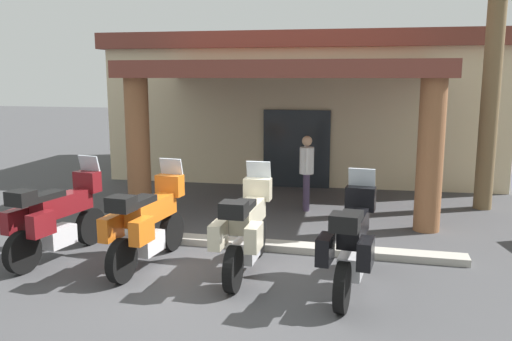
{
  "coord_description": "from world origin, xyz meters",
  "views": [
    {
      "loc": [
        2.22,
        -7.33,
        2.96
      ],
      "look_at": [
        -0.09,
        2.32,
        1.2
      ],
      "focal_mm": 36.97,
      "sensor_mm": 36.0,
      "label": 1
    }
  ],
  "objects_px": {
    "motorcycle_orange": "(147,223)",
    "pedestrian": "(307,167)",
    "motorcycle_maroon": "(57,217)",
    "motel_building": "(307,103)",
    "motorcycle_cream": "(246,229)",
    "palm_tree_near_portico": "(496,19)",
    "motorcycle_black": "(352,242)"
  },
  "relations": [
    {
      "from": "motorcycle_orange",
      "to": "pedestrian",
      "type": "distance_m",
      "value": 4.57
    },
    {
      "from": "motorcycle_maroon",
      "to": "pedestrian",
      "type": "height_order",
      "value": "pedestrian"
    },
    {
      "from": "motel_building",
      "to": "motorcycle_maroon",
      "type": "distance_m",
      "value": 9.85
    },
    {
      "from": "motorcycle_maroon",
      "to": "motorcycle_cream",
      "type": "height_order",
      "value": "same"
    },
    {
      "from": "motorcycle_orange",
      "to": "motel_building",
      "type": "bearing_deg",
      "value": -2.2
    },
    {
      "from": "motel_building",
      "to": "motorcycle_cream",
      "type": "height_order",
      "value": "motel_building"
    },
    {
      "from": "motorcycle_maroon",
      "to": "palm_tree_near_portico",
      "type": "xyz_separation_m",
      "value": [
        7.45,
        5.24,
        3.5
      ]
    },
    {
      "from": "motel_building",
      "to": "pedestrian",
      "type": "relative_size",
      "value": 6.89
    },
    {
      "from": "motorcycle_maroon",
      "to": "motorcycle_black",
      "type": "bearing_deg",
      "value": -83.62
    },
    {
      "from": "motel_building",
      "to": "motorcycle_black",
      "type": "bearing_deg",
      "value": -80.82
    },
    {
      "from": "motorcycle_black",
      "to": "pedestrian",
      "type": "relative_size",
      "value": 1.31
    },
    {
      "from": "motorcycle_black",
      "to": "motel_building",
      "type": "bearing_deg",
      "value": 16.94
    },
    {
      "from": "motel_building",
      "to": "pedestrian",
      "type": "bearing_deg",
      "value": -84.47
    },
    {
      "from": "motorcycle_maroon",
      "to": "motorcycle_orange",
      "type": "distance_m",
      "value": 1.6
    },
    {
      "from": "motorcycle_black",
      "to": "motorcycle_cream",
      "type": "bearing_deg",
      "value": 84.53
    },
    {
      "from": "motorcycle_maroon",
      "to": "palm_tree_near_portico",
      "type": "bearing_deg",
      "value": -45.76
    },
    {
      "from": "motel_building",
      "to": "pedestrian",
      "type": "xyz_separation_m",
      "value": [
        0.75,
        -5.19,
        -1.17
      ]
    },
    {
      "from": "motorcycle_cream",
      "to": "palm_tree_near_portico",
      "type": "bearing_deg",
      "value": -39.87
    },
    {
      "from": "motorcycle_maroon",
      "to": "motel_building",
      "type": "bearing_deg",
      "value": -7.56
    },
    {
      "from": "motorcycle_orange",
      "to": "palm_tree_near_portico",
      "type": "xyz_separation_m",
      "value": [
        5.85,
        5.22,
        3.5
      ]
    },
    {
      "from": "motorcycle_black",
      "to": "palm_tree_near_portico",
      "type": "distance_m",
      "value": 7.01
    },
    {
      "from": "motorcycle_maroon",
      "to": "pedestrian",
      "type": "bearing_deg",
      "value": -31.4
    },
    {
      "from": "motel_building",
      "to": "motorcycle_orange",
      "type": "relative_size",
      "value": 5.24
    },
    {
      "from": "palm_tree_near_portico",
      "to": "motorcycle_black",
      "type": "bearing_deg",
      "value": -115.84
    },
    {
      "from": "motorcycle_cream",
      "to": "pedestrian",
      "type": "height_order",
      "value": "pedestrian"
    },
    {
      "from": "motel_building",
      "to": "palm_tree_near_portico",
      "type": "height_order",
      "value": "palm_tree_near_portico"
    },
    {
      "from": "motorcycle_cream",
      "to": "motel_building",
      "type": "bearing_deg",
      "value": 2.04
    },
    {
      "from": "motorcycle_orange",
      "to": "pedestrian",
      "type": "bearing_deg",
      "value": -20.08
    },
    {
      "from": "motorcycle_maroon",
      "to": "motorcycle_black",
      "type": "height_order",
      "value": "same"
    },
    {
      "from": "palm_tree_near_portico",
      "to": "motorcycle_maroon",
      "type": "bearing_deg",
      "value": -144.87
    },
    {
      "from": "motel_building",
      "to": "motorcycle_maroon",
      "type": "xyz_separation_m",
      "value": [
        -2.8,
        -9.34,
        -1.44
      ]
    },
    {
      "from": "motorcycle_black",
      "to": "pedestrian",
      "type": "bearing_deg",
      "value": 21.15
    }
  ]
}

